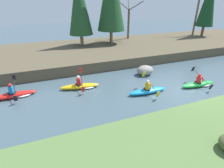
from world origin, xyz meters
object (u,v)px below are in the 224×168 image
object	(u,v)px
kayaker_lead	(199,84)
kayaker_far_back	(15,94)
kayaker_middle	(148,90)
kayaker_trailing	(81,86)
boulder_midstream	(145,70)

from	to	relation	value
kayaker_lead	kayaker_far_back	xyz separation A→B (m)	(-12.37, 3.07, 0.00)
kayaker_middle	kayaker_far_back	world-z (taller)	same
kayaker_lead	kayaker_trailing	distance (m)	8.58
kayaker_middle	boulder_midstream	distance (m)	3.29
kayaker_lead	kayaker_middle	size ratio (longest dim) A/B	1.00
boulder_midstream	kayaker_far_back	bearing A→B (deg)	-178.40
kayaker_trailing	boulder_midstream	distance (m)	5.57
kayaker_lead	kayaker_trailing	world-z (taller)	same
kayaker_trailing	kayaker_far_back	xyz separation A→B (m)	(-4.25, 0.30, 0.00)
kayaker_far_back	kayaker_lead	bearing A→B (deg)	-17.78
kayaker_middle	kayaker_far_back	distance (m)	8.68
kayaker_lead	kayaker_trailing	xyz separation A→B (m)	(-8.12, 2.77, 0.00)
kayaker_lead	boulder_midstream	world-z (taller)	kayaker_lead
kayaker_lead	kayaker_far_back	distance (m)	12.74
kayaker_lead	kayaker_far_back	world-z (taller)	same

